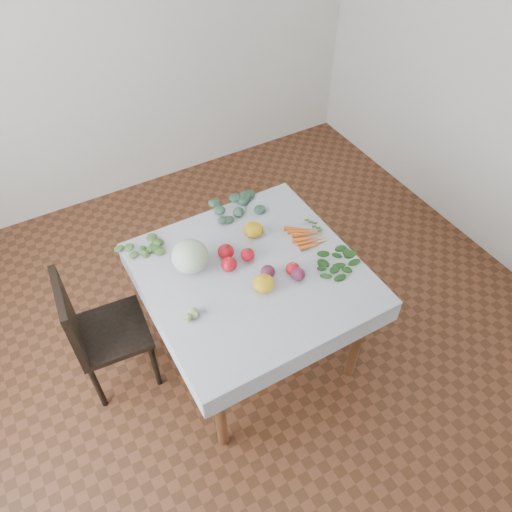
{
  "coord_description": "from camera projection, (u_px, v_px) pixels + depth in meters",
  "views": [
    {
      "loc": [
        -0.87,
        -1.56,
        2.75
      ],
      "look_at": [
        0.05,
        0.04,
        0.82
      ],
      "focal_mm": 35.0,
      "sensor_mm": 36.0,
      "label": 1
    }
  ],
  "objects": [
    {
      "name": "heirloom_back",
      "position": [
        253.0,
        230.0,
        2.84
      ],
      "size": [
        0.13,
        0.13,
        0.08
      ],
      "primitive_type": "ellipsoid",
      "rotation": [
        0.0,
        0.0,
        -0.09
      ],
      "color": "gold",
      "rests_on": "tablecloth"
    },
    {
      "name": "table",
      "position": [
        252.0,
        284.0,
        2.75
      ],
      "size": [
        1.0,
        1.0,
        0.75
      ],
      "color": "brown",
      "rests_on": "ground"
    },
    {
      "name": "tomato_d",
      "position": [
        293.0,
        269.0,
        2.65
      ],
      "size": [
        0.08,
        0.08,
        0.07
      ],
      "primitive_type": "ellipsoid",
      "rotation": [
        0.0,
        0.0,
        -0.07
      ],
      "color": "red",
      "rests_on": "tablecloth"
    },
    {
      "name": "kale_bunch",
      "position": [
        239.0,
        207.0,
        3.01
      ],
      "size": [
        0.26,
        0.26,
        0.04
      ],
      "color": "#3C634A",
      "rests_on": "tablecloth"
    },
    {
      "name": "ground",
      "position": [
        253.0,
        350.0,
        3.22
      ],
      "size": [
        4.0,
        4.0,
        0.0
      ],
      "primitive_type": "plane",
      "color": "brown"
    },
    {
      "name": "carrot_bunch",
      "position": [
        308.0,
        236.0,
        2.85
      ],
      "size": [
        0.19,
        0.23,
        0.03
      ],
      "color": "orange",
      "rests_on": "tablecloth"
    },
    {
      "name": "tomato_c",
      "position": [
        226.0,
        252.0,
        2.73
      ],
      "size": [
        0.09,
        0.09,
        0.08
      ],
      "primitive_type": "ellipsoid",
      "rotation": [
        0.0,
        0.0,
        -0.0
      ],
      "color": "red",
      "rests_on": "tablecloth"
    },
    {
      "name": "tablecloth",
      "position": [
        252.0,
        272.0,
        2.68
      ],
      "size": [
        1.12,
        1.12,
        0.01
      ],
      "primitive_type": "cube",
      "color": "white",
      "rests_on": "table"
    },
    {
      "name": "onion_b",
      "position": [
        298.0,
        274.0,
        2.62
      ],
      "size": [
        0.09,
        0.09,
        0.07
      ],
      "primitive_type": "ellipsoid",
      "rotation": [
        0.0,
        0.0,
        0.17
      ],
      "color": "#511736",
      "rests_on": "tablecloth"
    },
    {
      "name": "tomato_a",
      "position": [
        248.0,
        255.0,
        2.72
      ],
      "size": [
        0.1,
        0.1,
        0.07
      ],
      "primitive_type": "ellipsoid",
      "rotation": [
        0.0,
        0.0,
        -0.39
      ],
      "color": "red",
      "rests_on": "tablecloth"
    },
    {
      "name": "back_wall",
      "position": [
        109.0,
        27.0,
        3.44
      ],
      "size": [
        4.0,
        0.04,
        2.7
      ],
      "primitive_type": "cube",
      "color": "silver",
      "rests_on": "ground"
    },
    {
      "name": "heirloom_front",
      "position": [
        264.0,
        284.0,
        2.57
      ],
      "size": [
        0.15,
        0.15,
        0.08
      ],
      "primitive_type": "ellipsoid",
      "rotation": [
        0.0,
        0.0,
        -0.39
      ],
      "color": "gold",
      "rests_on": "tablecloth"
    },
    {
      "name": "onion_a",
      "position": [
        268.0,
        272.0,
        2.63
      ],
      "size": [
        0.09,
        0.09,
        0.07
      ],
      "primitive_type": "ellipsoid",
      "rotation": [
        0.0,
        0.0,
        -0.21
      ],
      "color": "#511736",
      "rests_on": "tablecloth"
    },
    {
      "name": "basil_bunch",
      "position": [
        335.0,
        261.0,
        2.72
      ],
      "size": [
        0.27,
        0.19,
        0.01
      ],
      "color": "#1D5219",
      "rests_on": "tablecloth"
    },
    {
      "name": "chair",
      "position": [
        94.0,
        329.0,
        2.73
      ],
      "size": [
        0.42,
        0.42,
        0.87
      ],
      "color": "black",
      "rests_on": "ground"
    },
    {
      "name": "dill_bunch",
      "position": [
        141.0,
        249.0,
        2.78
      ],
      "size": [
        0.22,
        0.21,
        0.02
      ],
      "color": "#486F33",
      "rests_on": "tablecloth"
    },
    {
      "name": "cabbage",
      "position": [
        190.0,
        256.0,
        2.63
      ],
      "size": [
        0.24,
        0.24,
        0.18
      ],
      "primitive_type": "ellipsoid",
      "rotation": [
        0.0,
        0.0,
        0.25
      ],
      "color": "beige",
      "rests_on": "tablecloth"
    },
    {
      "name": "tomato_b",
      "position": [
        229.0,
        264.0,
        2.66
      ],
      "size": [
        0.1,
        0.1,
        0.08
      ],
      "primitive_type": "ellipsoid",
      "rotation": [
        0.0,
        0.0,
        -0.19
      ],
      "color": "red",
      "rests_on": "tablecloth"
    },
    {
      "name": "tomatillo_cluster",
      "position": [
        192.0,
        321.0,
        2.43
      ],
      "size": [
        0.09,
        0.1,
        0.04
      ],
      "color": "#A5B769",
      "rests_on": "tablecloth"
    }
  ]
}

